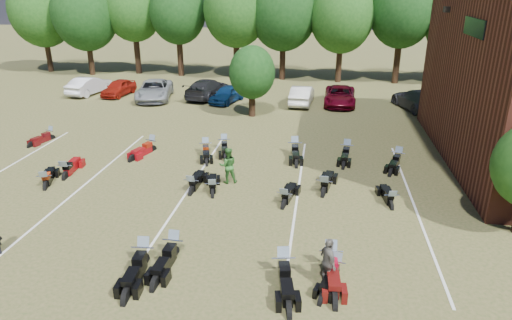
% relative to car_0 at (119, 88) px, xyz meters
% --- Properties ---
extents(ground, '(160.00, 160.00, 0.00)m').
position_rel_car_0_xyz_m(ground, '(14.00, -20.05, -0.66)').
color(ground, brown).
rests_on(ground, ground).
extents(car_0, '(1.97, 4.02, 1.32)m').
position_rel_car_0_xyz_m(car_0, '(0.00, 0.00, 0.00)').
color(car_0, maroon).
rests_on(car_0, ground).
extents(car_1, '(2.33, 4.67, 1.47)m').
position_rel_car_0_xyz_m(car_1, '(-2.67, 0.13, 0.07)').
color(car_1, silver).
rests_on(car_1, ground).
extents(car_2, '(3.53, 5.83, 1.51)m').
position_rel_car_0_xyz_m(car_2, '(3.42, -0.80, 0.10)').
color(car_2, gray).
rests_on(car_2, ground).
extents(car_3, '(3.23, 5.59, 1.52)m').
position_rel_car_0_xyz_m(car_3, '(7.56, 0.36, 0.10)').
color(car_3, black).
rests_on(car_3, ground).
extents(car_4, '(2.64, 4.17, 1.32)m').
position_rel_car_0_xyz_m(car_4, '(9.45, -0.94, 0.00)').
color(car_4, '#0B264F').
rests_on(car_4, ground).
extents(car_5, '(1.82, 4.49, 1.45)m').
position_rel_car_0_xyz_m(car_5, '(15.30, -0.68, 0.06)').
color(car_5, beige).
rests_on(car_5, ground).
extents(car_6, '(2.45, 5.07, 1.39)m').
position_rel_car_0_xyz_m(car_6, '(18.22, -0.39, 0.03)').
color(car_6, '#5C0516').
rests_on(car_6, ground).
extents(car_7, '(3.64, 5.60, 1.51)m').
position_rel_car_0_xyz_m(car_7, '(23.86, -1.05, 0.09)').
color(car_7, '#39393E').
rests_on(car_7, ground).
extents(person_green, '(1.00, 0.87, 1.74)m').
position_rel_car_0_xyz_m(person_green, '(12.65, -16.10, 0.21)').
color(person_green, '#2F6827').
rests_on(person_green, ground).
extents(person_grey, '(0.76, 1.02, 1.61)m').
position_rel_car_0_xyz_m(person_grey, '(17.32, -23.31, 0.15)').
color(person_grey, '#615C53').
rests_on(person_grey, ground).
extents(motorcycle_2, '(0.84, 2.42, 1.34)m').
position_rel_car_0_xyz_m(motorcycle_2, '(12.05, -22.54, -0.66)').
color(motorcycle_2, black).
rests_on(motorcycle_2, ground).
extents(motorcycle_3, '(0.99, 2.57, 1.41)m').
position_rel_car_0_xyz_m(motorcycle_3, '(11.21, -23.18, -0.66)').
color(motorcycle_3, black).
rests_on(motorcycle_3, ground).
extents(motorcycle_4, '(1.22, 2.58, 1.38)m').
position_rel_car_0_xyz_m(motorcycle_4, '(15.91, -23.10, -0.66)').
color(motorcycle_4, black).
rests_on(motorcycle_4, ground).
extents(motorcycle_5, '(1.20, 2.09, 1.11)m').
position_rel_car_0_xyz_m(motorcycle_5, '(17.59, -22.84, -0.66)').
color(motorcycle_5, black).
rests_on(motorcycle_5, ground).
extents(motorcycle_6, '(0.97, 2.57, 1.40)m').
position_rel_car_0_xyz_m(motorcycle_6, '(17.42, -22.48, -0.66)').
color(motorcycle_6, '#4E0D0B').
rests_on(motorcycle_6, ground).
extents(motorcycle_7, '(1.04, 2.42, 1.31)m').
position_rel_car_0_xyz_m(motorcycle_7, '(4.71, -16.75, -0.66)').
color(motorcycle_7, maroon).
rests_on(motorcycle_7, ground).
extents(motorcycle_8, '(1.40, 2.32, 1.23)m').
position_rel_car_0_xyz_m(motorcycle_8, '(4.41, -17.97, -0.66)').
color(motorcycle_8, black).
rests_on(motorcycle_8, ground).
extents(motorcycle_9, '(0.81, 2.33, 1.28)m').
position_rel_car_0_xyz_m(motorcycle_9, '(11.25, -17.52, -0.66)').
color(motorcycle_9, black).
rests_on(motorcycle_9, ground).
extents(motorcycle_10, '(1.10, 2.22, 1.19)m').
position_rel_car_0_xyz_m(motorcycle_10, '(12.24, -17.62, -0.66)').
color(motorcycle_10, black).
rests_on(motorcycle_10, ground).
extents(motorcycle_11, '(1.12, 2.33, 1.25)m').
position_rel_car_0_xyz_m(motorcycle_11, '(15.50, -18.21, -0.66)').
color(motorcycle_11, black).
rests_on(motorcycle_11, ground).
extents(motorcycle_12, '(1.19, 2.53, 1.36)m').
position_rel_car_0_xyz_m(motorcycle_12, '(17.15, -16.81, -0.66)').
color(motorcycle_12, black).
rests_on(motorcycle_12, ground).
extents(motorcycle_13, '(0.95, 2.15, 1.16)m').
position_rel_car_0_xyz_m(motorcycle_13, '(19.98, -17.63, -0.66)').
color(motorcycle_13, black).
rests_on(motorcycle_13, ground).
extents(motorcycle_14, '(1.16, 2.13, 1.13)m').
position_rel_car_0_xyz_m(motorcycle_14, '(0.72, -11.44, -0.66)').
color(motorcycle_14, '#490A0C').
rests_on(motorcycle_14, ground).
extents(motorcycle_15, '(1.39, 2.43, 1.29)m').
position_rel_car_0_xyz_m(motorcycle_15, '(7.50, -12.50, -0.66)').
color(motorcycle_15, maroon).
rests_on(motorcycle_15, ground).
extents(motorcycle_16, '(1.21, 2.33, 1.24)m').
position_rel_car_0_xyz_m(motorcycle_16, '(11.50, -11.65, -0.66)').
color(motorcycle_16, black).
rests_on(motorcycle_16, ground).
extents(motorcycle_17, '(1.30, 2.37, 1.26)m').
position_rel_car_0_xyz_m(motorcycle_17, '(10.62, -12.46, -0.66)').
color(motorcycle_17, black).
rests_on(motorcycle_17, ground).
extents(motorcycle_18, '(1.07, 2.56, 1.38)m').
position_rel_car_0_xyz_m(motorcycle_18, '(15.50, -11.81, -0.66)').
color(motorcycle_18, black).
rests_on(motorcycle_18, ground).
extents(motorcycle_19, '(1.03, 2.44, 1.32)m').
position_rel_car_0_xyz_m(motorcycle_19, '(18.34, -11.74, -0.66)').
color(motorcycle_19, black).
rests_on(motorcycle_19, ground).
extents(motorcycle_20, '(1.43, 2.41, 1.28)m').
position_rel_car_0_xyz_m(motorcycle_20, '(20.94, -12.48, -0.66)').
color(motorcycle_20, black).
rests_on(motorcycle_20, ground).
extents(tree_line, '(56.00, 6.00, 9.79)m').
position_rel_car_0_xyz_m(tree_line, '(13.00, 8.95, 5.65)').
color(tree_line, black).
rests_on(tree_line, ground).
extents(young_tree_midfield, '(3.20, 3.20, 4.70)m').
position_rel_car_0_xyz_m(young_tree_midfield, '(12.00, -4.55, 2.43)').
color(young_tree_midfield, black).
rests_on(young_tree_midfield, ground).
extents(parking_lines, '(20.10, 14.00, 0.01)m').
position_rel_car_0_xyz_m(parking_lines, '(11.00, -17.05, -0.65)').
color(parking_lines, silver).
rests_on(parking_lines, ground).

